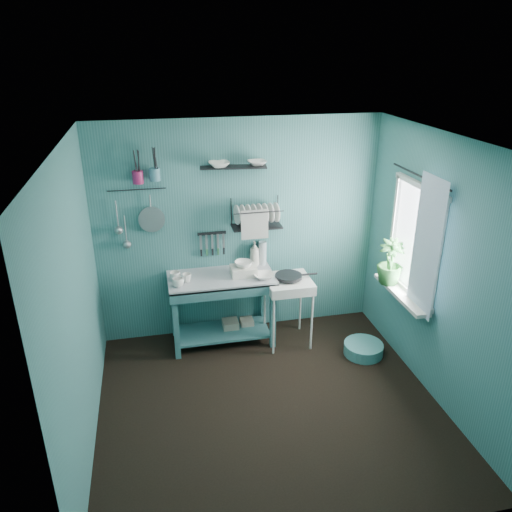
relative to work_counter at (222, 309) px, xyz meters
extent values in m
plane|color=black|center=(0.26, -1.22, -0.41)|extent=(3.20, 3.20, 0.00)
plane|color=silver|center=(0.26, -1.22, 2.09)|extent=(3.20, 3.20, 0.00)
plane|color=#356E6E|center=(0.26, 0.28, 0.84)|extent=(3.20, 0.00, 3.20)
plane|color=#356E6E|center=(0.26, -2.72, 0.84)|extent=(3.20, 0.00, 3.20)
plane|color=#356E6E|center=(-1.34, -1.22, 0.84)|extent=(0.00, 3.00, 3.00)
plane|color=#356E6E|center=(1.86, -1.22, 0.84)|extent=(0.00, 3.00, 3.00)
cube|color=#356B6F|center=(0.00, 0.00, 0.00)|extent=(1.22, 0.69, 0.83)
imported|color=white|center=(-0.48, -0.16, 0.46)|extent=(0.12, 0.12, 0.10)
imported|color=white|center=(-0.38, -0.06, 0.46)|extent=(0.14, 0.14, 0.09)
imported|color=white|center=(-0.50, 0.00, 0.46)|extent=(0.17, 0.17, 0.10)
cube|color=silver|center=(0.25, -0.02, 0.46)|extent=(0.28, 0.22, 0.10)
imported|color=white|center=(0.25, -0.02, 0.55)|extent=(0.20, 0.19, 0.06)
imported|color=silver|center=(0.42, 0.20, 0.56)|extent=(0.11, 0.12, 0.30)
cylinder|color=#B3BEC7|center=(0.52, 0.22, 0.55)|extent=(0.09, 0.09, 0.28)
imported|color=white|center=(0.45, -0.15, 0.44)|extent=(0.22, 0.22, 0.05)
cube|color=silver|center=(0.73, -0.16, -0.02)|extent=(0.59, 0.59, 0.80)
cylinder|color=black|center=(0.73, -0.16, 0.42)|extent=(0.30, 0.30, 0.03)
cube|color=black|center=(-0.06, 0.25, 0.83)|extent=(0.32, 0.02, 0.03)
cube|color=black|center=(0.43, 0.15, 1.06)|extent=(0.57, 0.29, 0.32)
cube|color=black|center=(0.19, 0.18, 1.59)|extent=(0.72, 0.27, 0.01)
imported|color=white|center=(0.04, 0.18, 1.65)|extent=(0.23, 0.23, 0.05)
imported|color=white|center=(0.44, 0.18, 1.62)|extent=(0.21, 0.21, 0.05)
cylinder|color=#A61E57|center=(-0.80, 0.20, 1.52)|extent=(0.11, 0.11, 0.13)
cylinder|color=teal|center=(-0.63, 0.20, 1.54)|extent=(0.11, 0.11, 0.13)
cylinder|color=#9EA1A5|center=(-0.70, 0.23, 1.05)|extent=(0.28, 0.03, 0.28)
cylinder|color=#9EA1A5|center=(-1.05, 0.24, 1.13)|extent=(0.01, 0.01, 0.30)
cylinder|color=#9EA1A5|center=(-0.98, 0.24, 0.96)|extent=(0.01, 0.01, 0.30)
cylinder|color=black|center=(-0.82, 0.25, 1.38)|extent=(0.60, 0.01, 0.01)
plane|color=white|center=(1.85, -0.77, 0.99)|extent=(0.00, 1.10, 1.10)
cube|color=silver|center=(1.76, -0.77, 0.40)|extent=(0.16, 0.95, 0.04)
plane|color=white|center=(1.78, -1.07, 1.04)|extent=(0.00, 1.35, 1.35)
cylinder|color=black|center=(1.80, -0.77, 1.64)|extent=(0.02, 1.05, 0.02)
imported|color=#245B28|center=(1.73, -0.54, 0.66)|extent=(0.35, 0.35, 0.49)
cube|color=tan|center=(0.10, 0.05, -0.30)|extent=(0.18, 0.18, 0.22)
cube|color=tan|center=(0.30, 0.08, -0.31)|extent=(0.15, 0.15, 0.20)
cylinder|color=teal|center=(1.49, -0.61, -0.35)|extent=(0.43, 0.43, 0.13)
camera|label=1|loc=(-0.67, -4.94, 2.79)|focal=35.00mm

